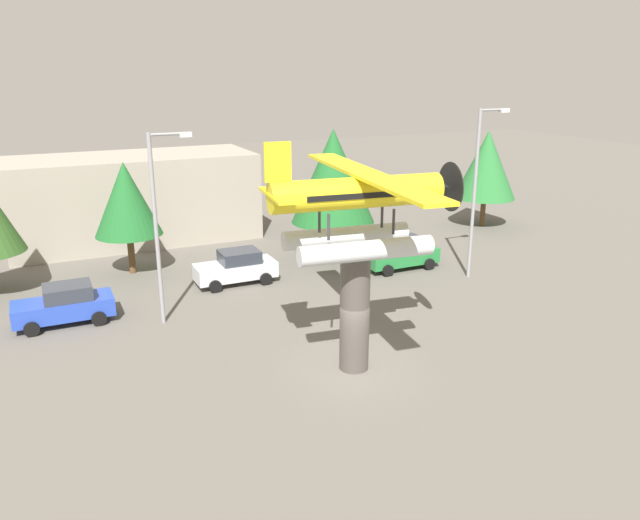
{
  "coord_description": "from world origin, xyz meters",
  "views": [
    {
      "loc": [
        -10.09,
        -18.5,
        10.88
      ],
      "look_at": [
        0.0,
        3.0,
        3.41
      ],
      "focal_mm": 34.65,
      "sensor_mm": 36.0,
      "label": 1
    }
  ],
  "objects_px": {
    "streetlight_primary": "(160,217)",
    "tree_far_east": "(487,165)",
    "floatplane_monument": "(360,206)",
    "car_mid_silver": "(236,267)",
    "display_pedestal": "(355,312)",
    "tree_east": "(126,199)",
    "tree_center_back": "(333,176)",
    "storefront_building": "(134,198)",
    "streetlight_secondary": "(478,183)",
    "car_near_blue": "(65,304)",
    "car_far_green": "(401,253)"
  },
  "relations": [
    {
      "from": "car_near_blue",
      "to": "display_pedestal",
      "type": "bearing_deg",
      "value": 136.13
    },
    {
      "from": "car_near_blue",
      "to": "streetlight_primary",
      "type": "distance_m",
      "value": 5.94
    },
    {
      "from": "car_far_green",
      "to": "tree_center_back",
      "type": "height_order",
      "value": "tree_center_back"
    },
    {
      "from": "tree_east",
      "to": "tree_center_back",
      "type": "bearing_deg",
      "value": -11.41
    },
    {
      "from": "tree_east",
      "to": "tree_center_back",
      "type": "distance_m",
      "value": 11.43
    },
    {
      "from": "floatplane_monument",
      "to": "car_mid_silver",
      "type": "relative_size",
      "value": 2.49
    },
    {
      "from": "car_near_blue",
      "to": "car_far_green",
      "type": "distance_m",
      "value": 17.63
    },
    {
      "from": "tree_far_east",
      "to": "car_mid_silver",
      "type": "bearing_deg",
      "value": -167.66
    },
    {
      "from": "display_pedestal",
      "to": "car_near_blue",
      "type": "height_order",
      "value": "display_pedestal"
    },
    {
      "from": "car_near_blue",
      "to": "storefront_building",
      "type": "bearing_deg",
      "value": -111.99
    },
    {
      "from": "floatplane_monument",
      "to": "streetlight_primary",
      "type": "bearing_deg",
      "value": 133.76
    },
    {
      "from": "floatplane_monument",
      "to": "car_mid_silver",
      "type": "height_order",
      "value": "floatplane_monument"
    },
    {
      "from": "floatplane_monument",
      "to": "storefront_building",
      "type": "relative_size",
      "value": 0.69
    },
    {
      "from": "car_near_blue",
      "to": "tree_center_back",
      "type": "xyz_separation_m",
      "value": [
        14.98,
        3.7,
        4.01
      ]
    },
    {
      "from": "floatplane_monument",
      "to": "tree_far_east",
      "type": "height_order",
      "value": "floatplane_monument"
    },
    {
      "from": "streetlight_primary",
      "to": "tree_far_east",
      "type": "height_order",
      "value": "streetlight_primary"
    },
    {
      "from": "display_pedestal",
      "to": "tree_center_back",
      "type": "distance_m",
      "value": 14.21
    },
    {
      "from": "display_pedestal",
      "to": "tree_far_east",
      "type": "relative_size",
      "value": 0.68
    },
    {
      "from": "storefront_building",
      "to": "floatplane_monument",
      "type": "bearing_deg",
      "value": -78.52
    },
    {
      "from": "display_pedestal",
      "to": "streetlight_primary",
      "type": "relative_size",
      "value": 0.55
    },
    {
      "from": "tree_center_back",
      "to": "car_far_green",
      "type": "bearing_deg",
      "value": -51.76
    },
    {
      "from": "display_pedestal",
      "to": "tree_east",
      "type": "height_order",
      "value": "tree_east"
    },
    {
      "from": "tree_east",
      "to": "tree_center_back",
      "type": "relative_size",
      "value": 0.81
    },
    {
      "from": "car_far_green",
      "to": "floatplane_monument",
      "type": "bearing_deg",
      "value": 50.06
    },
    {
      "from": "streetlight_secondary",
      "to": "display_pedestal",
      "type": "bearing_deg",
      "value": -148.14
    },
    {
      "from": "car_near_blue",
      "to": "streetlight_primary",
      "type": "bearing_deg",
      "value": 156.89
    },
    {
      "from": "floatplane_monument",
      "to": "storefront_building",
      "type": "bearing_deg",
      "value": 108.42
    },
    {
      "from": "floatplane_monument",
      "to": "car_near_blue",
      "type": "relative_size",
      "value": 2.49
    },
    {
      "from": "display_pedestal",
      "to": "streetlight_secondary",
      "type": "height_order",
      "value": "streetlight_secondary"
    },
    {
      "from": "tree_center_back",
      "to": "streetlight_primary",
      "type": "bearing_deg",
      "value": -153.4
    },
    {
      "from": "car_near_blue",
      "to": "streetlight_secondary",
      "type": "relative_size",
      "value": 0.47
    },
    {
      "from": "floatplane_monument",
      "to": "tree_far_east",
      "type": "distance_m",
      "value": 24.03
    },
    {
      "from": "streetlight_primary",
      "to": "tree_center_back",
      "type": "bearing_deg",
      "value": 26.6
    },
    {
      "from": "car_far_green",
      "to": "car_mid_silver",
      "type": "bearing_deg",
      "value": -9.42
    },
    {
      "from": "tree_east",
      "to": "tree_center_back",
      "type": "height_order",
      "value": "tree_center_back"
    },
    {
      "from": "car_far_green",
      "to": "streetlight_secondary",
      "type": "relative_size",
      "value": 0.47
    },
    {
      "from": "tree_far_east",
      "to": "streetlight_primary",
      "type": "bearing_deg",
      "value": -161.76
    },
    {
      "from": "tree_east",
      "to": "car_far_green",
      "type": "bearing_deg",
      "value": -22.1
    },
    {
      "from": "floatplane_monument",
      "to": "car_near_blue",
      "type": "bearing_deg",
      "value": 143.41
    },
    {
      "from": "car_mid_silver",
      "to": "tree_far_east",
      "type": "distance_m",
      "value": 20.37
    },
    {
      "from": "display_pedestal",
      "to": "car_far_green",
      "type": "xyz_separation_m",
      "value": [
        8.1,
        9.5,
        -1.4
      ]
    },
    {
      "from": "tree_center_back",
      "to": "storefront_building",
      "type": "bearing_deg",
      "value": 136.99
    },
    {
      "from": "display_pedestal",
      "to": "storefront_building",
      "type": "distance_m",
      "value": 22.43
    },
    {
      "from": "display_pedestal",
      "to": "tree_far_east",
      "type": "bearing_deg",
      "value": 39.55
    },
    {
      "from": "car_near_blue",
      "to": "tree_center_back",
      "type": "bearing_deg",
      "value": -166.12
    },
    {
      "from": "display_pedestal",
      "to": "streetlight_primary",
      "type": "xyz_separation_m",
      "value": [
        -5.43,
        7.41,
        2.53
      ]
    },
    {
      "from": "car_far_green",
      "to": "tree_center_back",
      "type": "relative_size",
      "value": 0.55
    },
    {
      "from": "car_mid_silver",
      "to": "streetlight_primary",
      "type": "distance_m",
      "value": 6.9
    },
    {
      "from": "tree_east",
      "to": "display_pedestal",
      "type": "bearing_deg",
      "value": -69.27
    },
    {
      "from": "floatplane_monument",
      "to": "tree_far_east",
      "type": "xyz_separation_m",
      "value": [
        18.41,
        15.33,
        -1.86
      ]
    }
  ]
}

